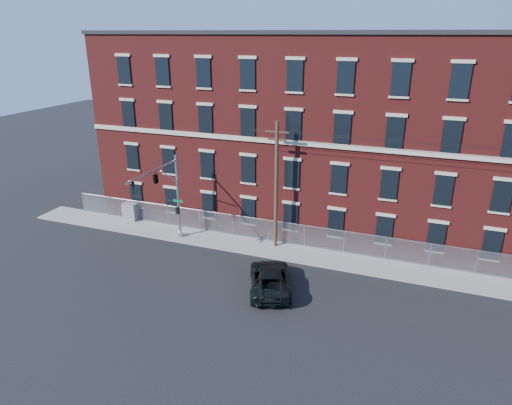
{
  "coord_description": "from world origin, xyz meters",
  "views": [
    {
      "loc": [
        12.1,
        -25.67,
        16.12
      ],
      "look_at": [
        0.95,
        4.0,
        4.22
      ],
      "focal_mm": 31.81,
      "sensor_mm": 36.0,
      "label": 1
    }
  ],
  "objects_px": {
    "pickup_truck": "(270,278)",
    "utility_pole_near": "(276,184)",
    "traffic_signal_mast": "(161,185)",
    "utility_cabinet": "(130,212)"
  },
  "relations": [
    {
      "from": "traffic_signal_mast",
      "to": "utility_pole_near",
      "type": "height_order",
      "value": "utility_pole_near"
    },
    {
      "from": "traffic_signal_mast",
      "to": "pickup_truck",
      "type": "xyz_separation_m",
      "value": [
        9.65,
        -2.74,
        -4.61
      ]
    },
    {
      "from": "utility_pole_near",
      "to": "utility_cabinet",
      "type": "height_order",
      "value": "utility_pole_near"
    },
    {
      "from": "pickup_truck",
      "to": "utility_cabinet",
      "type": "relative_size",
      "value": 3.58
    },
    {
      "from": "traffic_signal_mast",
      "to": "pickup_truck",
      "type": "bearing_deg",
      "value": -15.87
    },
    {
      "from": "pickup_truck",
      "to": "utility_pole_near",
      "type": "bearing_deg",
      "value": -95.95
    },
    {
      "from": "traffic_signal_mast",
      "to": "pickup_truck",
      "type": "relative_size",
      "value": 1.24
    },
    {
      "from": "utility_pole_near",
      "to": "utility_cabinet",
      "type": "bearing_deg",
      "value": 178.37
    },
    {
      "from": "pickup_truck",
      "to": "traffic_signal_mast",
      "type": "bearing_deg",
      "value": -36.79
    },
    {
      "from": "traffic_signal_mast",
      "to": "utility_cabinet",
      "type": "relative_size",
      "value": 4.45
    }
  ]
}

